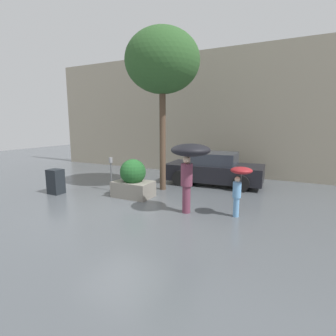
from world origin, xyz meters
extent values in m
plane|color=#51565B|center=(0.00, 0.00, 0.00)|extent=(40.00, 40.00, 0.00)
cube|color=#9E937F|center=(0.00, 6.50, 3.00)|extent=(18.00, 0.30, 6.00)
cube|color=gray|center=(-0.47, 1.18, 0.28)|extent=(1.34, 0.88, 0.55)
sphere|color=#1E5123|center=(-0.47, 1.18, 0.89)|extent=(0.90, 0.90, 0.90)
cylinder|color=brown|center=(1.84, 0.50, 0.40)|extent=(0.23, 0.23, 0.80)
cylinder|color=brown|center=(1.84, 0.50, 1.12)|extent=(0.33, 0.33, 0.63)
sphere|color=beige|center=(1.84, 0.50, 1.54)|extent=(0.22, 0.22, 0.22)
cylinder|color=#4C4C51|center=(1.97, 0.44, 1.49)|extent=(0.02, 0.02, 0.68)
ellipsoid|color=black|center=(1.97, 0.44, 1.83)|extent=(1.09, 1.09, 0.35)
cylinder|color=#669ED1|center=(3.19, 0.82, 0.27)|extent=(0.16, 0.16, 0.55)
cylinder|color=#669ED1|center=(3.19, 0.82, 0.76)|extent=(0.23, 0.23, 0.43)
sphere|color=beige|center=(3.19, 0.82, 1.06)|extent=(0.15, 0.15, 0.15)
cylinder|color=#4C4C51|center=(3.29, 0.80, 1.05)|extent=(0.02, 0.02, 0.52)
ellipsoid|color=maroon|center=(3.29, 0.80, 1.31)|extent=(0.58, 0.58, 0.19)
cube|color=black|center=(1.48, 4.37, 0.51)|extent=(4.04, 2.00, 0.67)
cube|color=#2D333D|center=(1.48, 4.37, 1.09)|extent=(1.86, 1.60, 0.49)
cylinder|color=black|center=(0.32, 3.41, 0.32)|extent=(0.65, 0.26, 0.64)
cylinder|color=black|center=(0.21, 5.16, 0.32)|extent=(0.65, 0.26, 0.64)
cylinder|color=black|center=(2.75, 3.57, 0.32)|extent=(0.65, 0.26, 0.64)
cylinder|color=black|center=(2.64, 5.32, 0.32)|extent=(0.65, 0.26, 0.64)
cylinder|color=brown|center=(-0.03, 2.56, 2.01)|extent=(0.23, 0.23, 4.01)
ellipsoid|color=#2D5628|center=(-0.03, 2.56, 4.76)|extent=(2.71, 2.71, 2.31)
cylinder|color=#595B60|center=(-1.66, 1.48, 0.54)|extent=(0.05, 0.05, 1.08)
cylinder|color=gray|center=(-1.66, 1.48, 1.18)|extent=(0.14, 0.14, 0.20)
cube|color=#1E2328|center=(-3.23, 0.25, 0.45)|extent=(0.50, 0.44, 0.90)
camera|label=1|loc=(4.64, -6.21, 2.57)|focal=28.00mm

